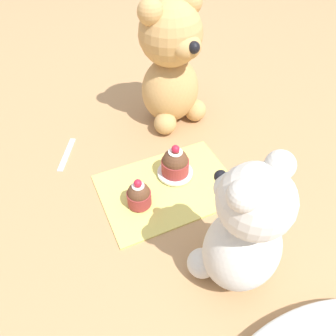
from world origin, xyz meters
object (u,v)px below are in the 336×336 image
object	(u,v)px
teddy_bear_tan	(172,64)
teaspoon	(67,154)
teddy_bear_cream	(244,232)
cupcake_near_tan_bear	(175,163)
saucer_plate	(175,172)
cupcake_near_cream_bear	(139,195)

from	to	relation	value
teddy_bear_tan	teaspoon	bearing A→B (deg)	175.09
teaspoon	teddy_bear_tan	bearing A→B (deg)	124.03
teddy_bear_cream	cupcake_near_tan_bear	xyz separation A→B (m)	(-0.00, -0.22, -0.07)
teddy_bear_cream	teaspoon	world-z (taller)	teddy_bear_cream
teddy_bear_cream	saucer_plate	bearing A→B (deg)	-109.06
teddy_bear_tan	saucer_plate	distance (m)	0.24
teddy_bear_cream	cupcake_near_cream_bear	bearing A→B (deg)	-82.30
cupcake_near_tan_bear	teaspoon	world-z (taller)	cupcake_near_tan_bear
saucer_plate	cupcake_near_cream_bear	bearing A→B (deg)	24.23
cupcake_near_cream_bear	cupcake_near_tan_bear	distance (m)	0.10
teaspoon	cupcake_near_cream_bear	bearing A→B (deg)	54.00
cupcake_near_tan_bear	teddy_bear_cream	bearing A→B (deg)	88.80
cupcake_near_tan_bear	saucer_plate	bearing A→B (deg)	-116.57
teddy_bear_cream	cupcake_near_cream_bear	xyz separation A→B (m)	(0.09, -0.18, -0.08)
teddy_bear_tan	cupcake_near_cream_bear	world-z (taller)	teddy_bear_tan
cupcake_near_cream_bear	saucer_plate	size ratio (longest dim) A/B	0.86
cupcake_near_cream_bear	teaspoon	distance (m)	0.22
teddy_bear_cream	cupcake_near_cream_bear	distance (m)	0.22
saucer_plate	teddy_bear_tan	bearing A→B (deg)	-112.66
teddy_bear_cream	teddy_bear_tan	distance (m)	0.41
teddy_bear_tan	saucer_plate	bearing A→B (deg)	-123.43
teddy_bear_tan	cupcake_near_cream_bear	bearing A→B (deg)	-137.89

